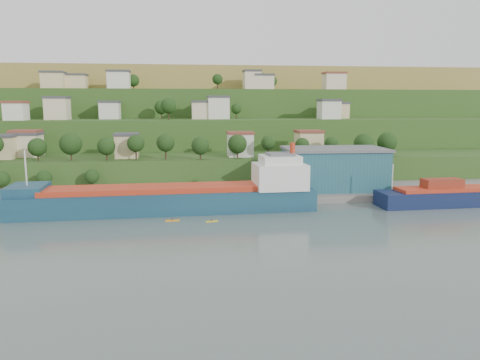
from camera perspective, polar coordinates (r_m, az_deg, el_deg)
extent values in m
plane|color=#4C5C55|center=(115.37, -3.78, -4.84)|extent=(500.00, 500.00, 0.00)
cube|color=slate|center=(144.91, 3.50, -1.96)|extent=(220.00, 26.00, 4.00)
cube|color=slate|center=(145.14, -26.58, -2.90)|extent=(40.00, 18.00, 2.40)
cube|color=#284719|center=(170.20, -4.86, -0.32)|extent=(260.00, 32.00, 20.00)
cube|color=#284719|center=(199.84, -5.19, 1.08)|extent=(280.00, 32.00, 44.00)
cube|color=#284719|center=(229.58, -5.44, 2.11)|extent=(300.00, 32.00, 70.00)
cube|color=olive|center=(303.15, -5.84, 3.80)|extent=(360.00, 120.00, 96.00)
cube|color=#D6BF8A|center=(175.47, -27.15, 3.48)|extent=(8.80, 7.08, 7.24)
cube|color=#3F3F44|center=(175.19, -27.25, 4.80)|extent=(9.40, 7.68, 0.90)
cube|color=beige|center=(179.90, -24.60, 3.82)|extent=(9.65, 8.84, 7.53)
cube|color=#3F3F44|center=(179.63, -24.69, 5.15)|extent=(10.25, 9.44, 0.90)
cube|color=beige|center=(179.81, -24.58, 3.96)|extent=(8.98, 7.94, 8.44)
cube|color=brown|center=(179.52, -24.68, 5.44)|extent=(9.58, 8.54, 0.90)
cube|color=#D6BF8A|center=(164.38, -13.62, 3.97)|extent=(7.38, 8.12, 7.55)
cube|color=#3F3F44|center=(164.08, -13.67, 5.44)|extent=(7.98, 8.72, 0.90)
cube|color=silver|center=(163.92, 0.03, 4.25)|extent=(8.49, 7.73, 7.83)
cube|color=brown|center=(163.61, 0.03, 5.78)|extent=(9.09, 8.33, 0.90)
cube|color=#D6BF8A|center=(173.37, 8.36, 4.44)|extent=(8.80, 8.83, 7.91)
cube|color=brown|center=(173.07, 8.39, 5.89)|extent=(9.40, 9.43, 0.90)
cube|color=silver|center=(202.56, -25.63, 7.51)|extent=(7.55, 8.25, 6.55)
cube|color=brown|center=(202.54, -25.70, 8.56)|extent=(8.15, 8.85, 0.90)
cube|color=beige|center=(204.45, -21.36, 8.05)|extent=(8.62, 8.98, 8.44)
cube|color=#3F3F44|center=(204.47, -21.44, 9.36)|extent=(9.22, 9.58, 0.90)
cube|color=silver|center=(205.99, -15.57, 8.11)|extent=(8.00, 8.09, 6.77)
cube|color=#3F3F44|center=(205.98, -15.62, 9.18)|extent=(8.60, 8.69, 0.90)
cube|color=beige|center=(200.59, -4.89, 8.41)|extent=(7.01, 7.09, 6.90)
cube|color=#3F3F44|center=(200.59, -4.90, 9.52)|extent=(7.61, 7.69, 0.90)
cube|color=silver|center=(200.70, -2.66, 8.71)|extent=(8.84, 8.23, 8.87)
cube|color=#3F3F44|center=(200.73, -2.67, 10.11)|extent=(9.44, 8.83, 0.90)
cube|color=silver|center=(203.77, 10.78, 8.37)|extent=(8.25, 8.04, 7.43)
cube|color=#3F3F44|center=(203.77, 10.81, 9.54)|extent=(8.85, 8.64, 0.90)
cube|color=#D6BF8A|center=(213.88, 11.63, 8.22)|extent=(9.95, 7.18, 6.33)
cube|color=#3F3F44|center=(213.87, 11.67, 9.19)|extent=(10.55, 7.78, 0.90)
cube|color=#D6BF8A|center=(235.14, -21.78, 11.11)|extent=(9.74, 8.52, 7.24)
cube|color=#3F3F44|center=(235.37, -21.84, 12.10)|extent=(10.34, 9.12, 0.90)
cube|color=#D6BF8A|center=(238.33, -19.25, 11.13)|extent=(9.05, 7.41, 6.53)
cube|color=#3F3F44|center=(238.52, -19.30, 12.02)|extent=(9.65, 8.01, 0.90)
cube|color=silver|center=(227.61, -14.56, 11.62)|extent=(9.91, 7.80, 7.80)
cube|color=#3F3F44|center=(227.86, -14.60, 12.71)|extent=(10.51, 8.40, 0.90)
cube|color=beige|center=(231.59, 1.48, 11.96)|extent=(7.89, 8.35, 8.69)
cube|color=#3F3F44|center=(231.88, 1.48, 13.15)|extent=(8.49, 8.95, 0.90)
cube|color=beige|center=(232.14, 2.87, 11.72)|extent=(9.24, 7.72, 6.82)
cube|color=#3F3F44|center=(232.35, 2.88, 12.67)|extent=(9.84, 8.32, 0.90)
cube|color=beige|center=(234.47, 11.40, 11.63)|extent=(9.86, 7.57, 7.65)
cube|color=brown|center=(234.71, 11.44, 12.67)|extent=(10.46, 8.17, 0.90)
cylinder|color=#382619|center=(164.85, -23.41, 2.65)|extent=(0.50, 0.50, 2.75)
sphere|color=black|center=(164.58, -23.47, 3.69)|extent=(5.93, 5.93, 5.93)
cylinder|color=#382619|center=(161.47, -19.88, 2.87)|extent=(0.50, 0.50, 3.49)
sphere|color=black|center=(161.15, -19.95, 4.18)|extent=(7.14, 7.14, 7.14)
cylinder|color=#382619|center=(158.46, -15.94, 2.86)|extent=(0.50, 0.50, 3.00)
sphere|color=black|center=(158.17, -15.98, 3.98)|extent=(5.80, 5.80, 5.80)
cylinder|color=#382619|center=(156.99, -12.55, 3.10)|extent=(0.50, 0.50, 3.90)
sphere|color=black|center=(156.68, -12.59, 4.38)|extent=(5.64, 5.64, 5.64)
cylinder|color=#382619|center=(156.85, -9.03, 3.20)|extent=(0.50, 0.50, 3.90)
sphere|color=black|center=(156.53, -9.07, 4.50)|extent=(5.93, 5.93, 5.93)
cylinder|color=#382619|center=(154.92, -4.85, 3.04)|extent=(0.50, 0.50, 2.97)
sphere|color=black|center=(154.62, -4.86, 4.18)|extent=(5.90, 5.90, 5.90)
cylinder|color=#382619|center=(159.04, -0.32, 3.23)|extent=(0.50, 0.50, 2.99)
sphere|color=black|center=(158.74, -0.32, 4.41)|extent=(6.50, 6.50, 6.50)
cylinder|color=#382619|center=(157.48, 3.45, 3.34)|extent=(0.50, 0.50, 3.98)
sphere|color=black|center=(157.19, 3.46, 4.54)|extent=(4.86, 4.86, 4.86)
cylinder|color=#382619|center=(160.86, 7.56, 3.23)|extent=(0.50, 0.50, 3.08)
sphere|color=black|center=(160.59, 7.59, 4.26)|extent=(4.91, 4.91, 4.91)
cylinder|color=#382619|center=(165.76, 11.03, 3.34)|extent=(0.50, 0.50, 3.23)
sphere|color=black|center=(165.50, 11.06, 4.36)|extent=(4.84, 4.84, 4.84)
cylinder|color=#382619|center=(167.78, 14.79, 3.22)|extent=(0.50, 0.50, 2.88)
sphere|color=black|center=(167.49, 14.84, 4.35)|extent=(6.82, 6.82, 6.82)
cylinder|color=#382619|center=(172.26, 17.46, 3.28)|extent=(0.50, 0.50, 3.09)
sphere|color=black|center=(171.97, 17.51, 4.42)|extent=(6.92, 6.92, 6.92)
cylinder|color=#382619|center=(238.53, 3.89, 11.20)|extent=(0.50, 0.50, 3.15)
sphere|color=black|center=(238.66, 3.90, 11.92)|extent=(5.20, 5.20, 5.20)
cylinder|color=#382619|center=(237.62, 2.66, 11.31)|extent=(0.50, 0.50, 3.89)
sphere|color=black|center=(237.79, 2.66, 12.18)|extent=(6.08, 6.08, 6.08)
cylinder|color=#382619|center=(237.37, -18.79, 10.76)|extent=(0.50, 0.50, 3.25)
sphere|color=black|center=(237.49, -18.83, 11.46)|extent=(4.55, 4.55, 4.55)
cylinder|color=#382619|center=(221.35, -2.76, 11.40)|extent=(0.50, 0.50, 3.35)
sphere|color=black|center=(221.49, -2.76, 12.18)|extent=(4.87, 4.87, 4.87)
cylinder|color=#382619|center=(191.61, -8.69, 7.85)|extent=(0.50, 0.50, 3.82)
sphere|color=black|center=(191.57, -8.72, 8.93)|extent=(6.27, 6.27, 6.27)
cylinder|color=#382619|center=(233.51, -12.86, 11.01)|extent=(0.50, 0.50, 2.88)
sphere|color=black|center=(233.64, -12.89, 11.75)|extent=(5.78, 5.78, 5.78)
cylinder|color=#382619|center=(203.06, -0.47, 7.90)|extent=(0.50, 0.50, 3.05)
sphere|color=black|center=(203.02, -0.47, 8.68)|extent=(4.43, 4.43, 4.43)
cylinder|color=#382619|center=(204.00, -9.54, 7.82)|extent=(0.50, 0.50, 3.29)
sphere|color=black|center=(203.96, -9.57, 8.74)|extent=(5.89, 5.89, 5.89)
cube|color=#132C48|center=(124.62, -8.94, -3.09)|extent=(78.75, 15.18, 7.83)
cube|color=#B73118|center=(123.84, -10.02, -1.03)|extent=(58.53, 12.20, 1.34)
cube|color=#132C48|center=(129.65, -24.50, -1.07)|extent=(9.40, 12.63, 2.24)
cube|color=silver|center=(125.88, 4.86, 0.48)|extent=(13.83, 11.68, 6.72)
cube|color=silver|center=(125.29, 4.89, 2.50)|extent=(10.40, 9.32, 2.24)
cube|color=#595B5E|center=(125.13, 4.90, 3.16)|extent=(6.96, 6.96, 0.67)
cylinder|color=#B73118|center=(125.73, 6.41, 3.78)|extent=(1.39, 1.39, 3.36)
cylinder|color=silver|center=(128.86, -24.67, 1.38)|extent=(0.42, 0.42, 8.95)
cube|color=silver|center=(129.10, -23.01, -2.12)|extent=(16.12, 13.21, 0.28)
cube|color=#0D153A|center=(147.74, 26.36, -2.22)|extent=(55.21, 10.96, 6.04)
cube|color=#B73118|center=(146.16, 25.85, -0.91)|extent=(40.52, 8.83, 0.92)
cylinder|color=silver|center=(134.91, 18.10, 0.53)|extent=(0.30, 0.30, 6.41)
cube|color=maroon|center=(142.07, 23.42, -0.34)|extent=(11.13, 4.94, 2.38)
cube|color=#1F555E|center=(148.28, 11.36, 1.26)|extent=(30.57, 18.97, 12.00)
cube|color=#595B5E|center=(147.56, 11.44, 3.73)|extent=(31.60, 20.00, 0.80)
cube|color=silver|center=(144.72, -23.35, -1.69)|extent=(6.22, 4.20, 2.68)
cube|color=silver|center=(140.96, -23.44, -2.37)|extent=(3.82, 2.00, 0.73)
cube|color=orange|center=(115.03, -8.23, -4.89)|extent=(3.48, 0.66, 0.26)
sphere|color=#3F3F44|center=(114.93, -8.24, -4.68)|extent=(0.61, 0.61, 0.61)
cube|color=gold|center=(113.34, -3.45, -5.03)|extent=(3.04, 1.14, 0.22)
sphere|color=#3F3F44|center=(113.25, -3.45, -4.85)|extent=(0.52, 0.52, 0.52)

